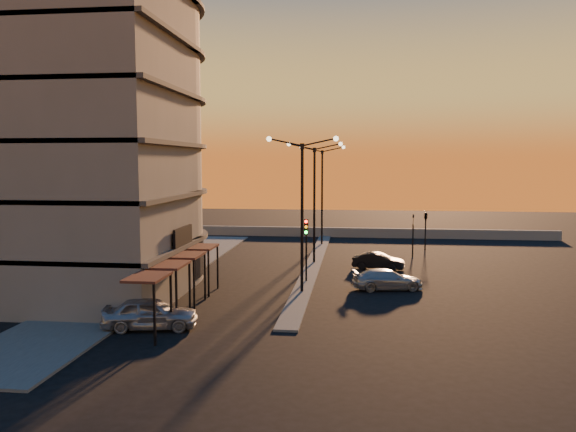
# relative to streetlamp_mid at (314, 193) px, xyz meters

# --- Properties ---
(ground) EXTENTS (120.00, 120.00, 0.00)m
(ground) POSITION_rel_streetlamp_mid_xyz_m (0.00, -10.00, -5.59)
(ground) COLOR black
(ground) RESTS_ON ground
(sidewalk_west) EXTENTS (5.00, 40.00, 0.12)m
(sidewalk_west) POSITION_rel_streetlamp_mid_xyz_m (-10.50, -6.00, -5.53)
(sidewalk_west) COLOR #4E4E4B
(sidewalk_west) RESTS_ON ground
(median) EXTENTS (1.20, 36.00, 0.12)m
(median) POSITION_rel_streetlamp_mid_xyz_m (0.00, 0.00, -5.53)
(median) COLOR #4E4E4B
(median) RESTS_ON ground
(parapet) EXTENTS (44.00, 0.50, 1.00)m
(parapet) POSITION_rel_streetlamp_mid_xyz_m (2.00, 16.00, -5.09)
(parapet) COLOR gray
(parapet) RESTS_ON ground
(building) EXTENTS (14.35, 17.08, 25.00)m
(building) POSITION_rel_streetlamp_mid_xyz_m (-14.00, -9.97, 6.32)
(building) COLOR #69655D
(building) RESTS_ON ground
(streetlamp_near) EXTENTS (4.32, 0.32, 9.51)m
(streetlamp_near) POSITION_rel_streetlamp_mid_xyz_m (0.00, -10.00, 0.00)
(streetlamp_near) COLOR black
(streetlamp_near) RESTS_ON ground
(streetlamp_mid) EXTENTS (4.32, 0.32, 9.51)m
(streetlamp_mid) POSITION_rel_streetlamp_mid_xyz_m (0.00, 0.00, 0.00)
(streetlamp_mid) COLOR black
(streetlamp_mid) RESTS_ON ground
(streetlamp_far) EXTENTS (4.32, 0.32, 9.51)m
(streetlamp_far) POSITION_rel_streetlamp_mid_xyz_m (0.00, 10.00, 0.00)
(streetlamp_far) COLOR black
(streetlamp_far) RESTS_ON ground
(traffic_light_main) EXTENTS (0.28, 0.44, 4.25)m
(traffic_light_main) POSITION_rel_streetlamp_mid_xyz_m (0.00, -7.13, -2.70)
(traffic_light_main) COLOR black
(traffic_light_main) RESTS_ON ground
(signal_east_a) EXTENTS (0.13, 0.16, 3.60)m
(signal_east_a) POSITION_rel_streetlamp_mid_xyz_m (8.00, 4.00, -3.66)
(signal_east_a) COLOR black
(signal_east_a) RESTS_ON ground
(signal_east_b) EXTENTS (0.42, 1.99, 3.60)m
(signal_east_b) POSITION_rel_streetlamp_mid_xyz_m (9.50, 8.00, -2.49)
(signal_east_b) COLOR black
(signal_east_b) RESTS_ON ground
(car_hatchback) EXTENTS (4.73, 2.59, 1.52)m
(car_hatchback) POSITION_rel_streetlamp_mid_xyz_m (-6.50, -18.22, -4.83)
(car_hatchback) COLOR #9FA0A6
(car_hatchback) RESTS_ON ground
(car_sedan) EXTENTS (3.95, 1.95, 1.25)m
(car_sedan) POSITION_rel_streetlamp_mid_xyz_m (4.92, -1.79, -4.97)
(car_sedan) COLOR black
(car_sedan) RESTS_ON ground
(car_wagon) EXTENTS (4.68, 2.63, 1.28)m
(car_wagon) POSITION_rel_streetlamp_mid_xyz_m (5.24, -8.41, -4.95)
(car_wagon) COLOR #A2A5A9
(car_wagon) RESTS_ON ground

